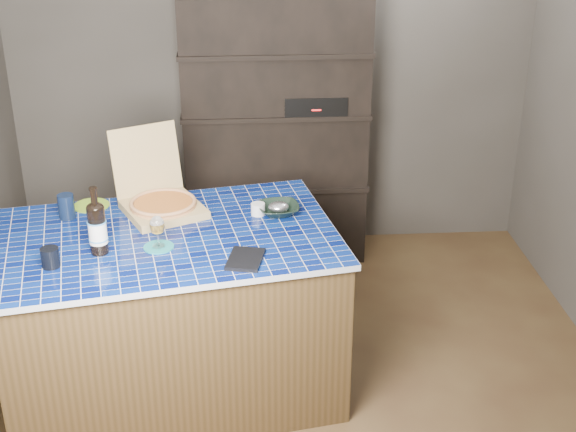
{
  "coord_description": "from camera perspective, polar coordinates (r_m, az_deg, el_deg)",
  "views": [
    {
      "loc": [
        -0.26,
        -3.52,
        2.65
      ],
      "look_at": [
        -0.02,
        0.0,
        1.0
      ],
      "focal_mm": 50.0,
      "sensor_mm": 36.0,
      "label": 1
    }
  ],
  "objects": [
    {
      "name": "wine_glass",
      "position": [
        3.79,
        -9.29,
        -0.7
      ],
      "size": [
        0.07,
        0.07,
        0.16
      ],
      "color": "white",
      "rests_on": "teal_trivet"
    },
    {
      "name": "white_jar",
      "position": [
        4.12,
        -2.15,
        0.49
      ],
      "size": [
        0.07,
        0.07,
        0.06
      ],
      "primitive_type": "cylinder",
      "color": "silver",
      "rests_on": "kitchen_island"
    },
    {
      "name": "navy_cup",
      "position": [
        4.21,
        -15.49,
        0.65
      ],
      "size": [
        0.08,
        0.08,
        0.13
      ],
      "primitive_type": "cylinder",
      "color": "black",
      "rests_on": "kitchen_island"
    },
    {
      "name": "mead_bottle",
      "position": [
        3.79,
        -13.41,
        -0.8
      ],
      "size": [
        0.09,
        0.09,
        0.33
      ],
      "color": "black",
      "rests_on": "kitchen_island"
    },
    {
      "name": "room",
      "position": [
        3.8,
        0.31,
        3.47
      ],
      "size": [
        3.5,
        3.5,
        3.5
      ],
      "color": "brown",
      "rests_on": "ground"
    },
    {
      "name": "shelving_unit",
      "position": [
        5.35,
        -0.86,
        6.05
      ],
      "size": [
        1.2,
        0.41,
        1.8
      ],
      "color": "black",
      "rests_on": "floor"
    },
    {
      "name": "tumbler",
      "position": [
        3.76,
        -16.55,
        -2.85
      ],
      "size": [
        0.08,
        0.08,
        0.09
      ],
      "primitive_type": "cylinder",
      "color": "black",
      "rests_on": "kitchen_island"
    },
    {
      "name": "foil_contents",
      "position": [
        4.12,
        -0.68,
        0.66
      ],
      "size": [
        0.11,
        0.09,
        0.05
      ],
      "primitive_type": "ellipsoid",
      "color": "silver",
      "rests_on": "bowl"
    },
    {
      "name": "kitchen_island",
      "position": [
        4.18,
        -8.27,
        -6.92
      ],
      "size": [
        1.81,
        1.32,
        0.91
      ],
      "rotation": [
        0.0,
        0.0,
        0.18
      ],
      "color": "#48331C",
      "rests_on": "floor"
    },
    {
      "name": "green_trivet",
      "position": [
        4.35,
        -13.8,
        0.74
      ],
      "size": [
        0.19,
        0.19,
        0.01
      ],
      "primitive_type": "cylinder",
      "color": "#84B526",
      "rests_on": "kitchen_island"
    },
    {
      "name": "bowl",
      "position": [
        4.12,
        -0.67,
        0.48
      ],
      "size": [
        0.23,
        0.23,
        0.05
      ],
      "primitive_type": "imported",
      "rotation": [
        0.0,
        0.0,
        0.11
      ],
      "color": "black",
      "rests_on": "kitchen_island"
    },
    {
      "name": "pizza_box",
      "position": [
        4.19,
        -8.99,
        1.03
      ],
      "size": [
        0.52,
        0.56,
        0.4
      ],
      "rotation": [
        0.0,
        0.0,
        0.44
      ],
      "color": "tan",
      "rests_on": "kitchen_island"
    },
    {
      "name": "dvd_case",
      "position": [
        3.68,
        -3.04,
        -3.08
      ],
      "size": [
        0.19,
        0.24,
        0.02
      ],
      "primitive_type": "cube",
      "rotation": [
        0.0,
        0.0,
        -0.22
      ],
      "color": "black",
      "rests_on": "kitchen_island"
    },
    {
      "name": "teal_trivet",
      "position": [
        3.84,
        -9.18,
        -2.19
      ],
      "size": [
        0.14,
        0.14,
        0.01
      ],
      "primitive_type": "cylinder",
      "color": "teal",
      "rests_on": "kitchen_island"
    }
  ]
}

